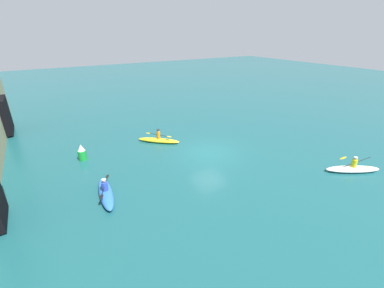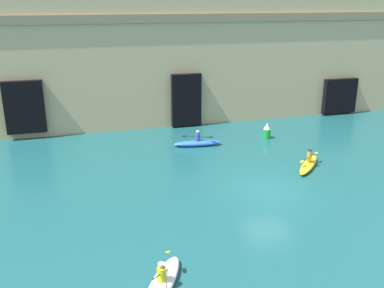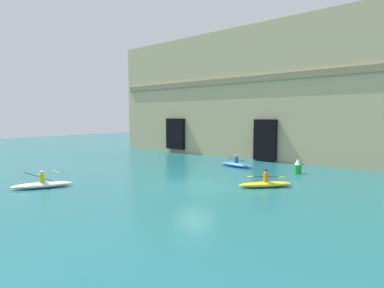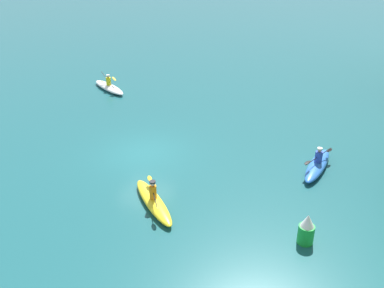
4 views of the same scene
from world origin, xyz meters
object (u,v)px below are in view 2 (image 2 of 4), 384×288
(kayak_blue, at_px, (198,143))
(kayak_white, at_px, (162,284))
(marker_buoy, at_px, (267,131))
(kayak_yellow, at_px, (309,164))

(kayak_blue, relative_size, kayak_white, 1.00)
(kayak_white, xyz_separation_m, marker_buoy, (11.17, 15.03, 0.34))
(kayak_blue, xyz_separation_m, marker_buoy, (5.45, 0.28, 0.31))
(kayak_white, height_order, kayak_yellow, kayak_yellow)
(kayak_blue, bearing_deg, marker_buoy, 9.69)
(kayak_yellow, distance_m, marker_buoy, 6.05)
(kayak_blue, bearing_deg, kayak_yellow, -39.81)
(marker_buoy, bearing_deg, kayak_blue, -177.10)
(kayak_white, height_order, marker_buoy, marker_buoy)
(kayak_blue, bearing_deg, kayak_white, -104.40)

